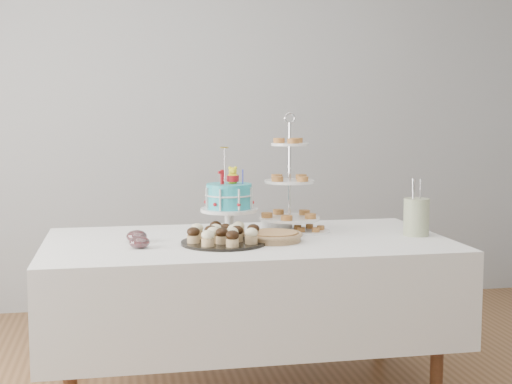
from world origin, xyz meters
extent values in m
cube|color=#A0A3A5|center=(0.00, 2.00, 1.35)|extent=(5.00, 0.04, 2.70)
cube|color=#A0A3A5|center=(0.00, -2.00, 1.35)|extent=(5.00, 0.04, 2.70)
cube|color=white|center=(0.00, 0.30, 0.55)|extent=(1.92, 1.02, 0.45)
cylinder|color=brown|center=(-0.82, -0.07, 0.34)|extent=(0.06, 0.06, 0.67)
cylinder|color=brown|center=(0.82, -0.07, 0.34)|extent=(0.06, 0.06, 0.67)
cylinder|color=brown|center=(-0.82, 0.67, 0.34)|extent=(0.06, 0.06, 0.67)
cylinder|color=brown|center=(0.82, 0.67, 0.34)|extent=(0.06, 0.06, 0.67)
cylinder|color=#2BADBB|center=(-0.07, 0.43, 0.97)|extent=(0.22, 0.22, 0.12)
torus|color=silver|center=(-0.07, 0.43, 0.97)|extent=(0.24, 0.24, 0.01)
cube|color=#B3131A|center=(-0.11, 0.41, 1.06)|extent=(0.02, 0.02, 0.07)
cylinder|color=#2F38C7|center=(0.00, 0.42, 1.06)|extent=(0.01, 0.01, 0.07)
cylinder|color=silver|center=(-0.09, 0.46, 1.11)|extent=(0.00, 0.00, 0.17)
cylinder|color=gold|center=(-0.09, 0.46, 1.20)|extent=(0.04, 0.04, 0.01)
cylinder|color=black|center=(-0.13, 0.19, 0.78)|extent=(0.40, 0.40, 0.01)
ellipsoid|color=black|center=(-0.21, 0.19, 0.83)|extent=(0.06, 0.06, 0.04)
ellipsoid|color=beige|center=(-0.05, 0.19, 0.83)|extent=(0.06, 0.06, 0.04)
cylinder|color=tan|center=(0.11, 0.22, 0.79)|extent=(0.26, 0.26, 0.03)
cylinder|color=#B17445|center=(0.11, 0.22, 0.81)|extent=(0.23, 0.23, 0.02)
torus|color=tan|center=(0.11, 0.22, 0.80)|extent=(0.28, 0.28, 0.02)
cylinder|color=silver|center=(0.25, 0.49, 1.05)|extent=(0.02, 0.02, 0.56)
cylinder|color=white|center=(0.25, 0.49, 0.84)|extent=(0.31, 0.31, 0.01)
cylinder|color=white|center=(0.25, 0.49, 1.03)|extent=(0.26, 0.26, 0.01)
cylinder|color=white|center=(0.25, 0.49, 1.22)|extent=(0.19, 0.19, 0.01)
torus|color=silver|center=(0.25, 0.49, 1.35)|extent=(0.06, 0.01, 0.06)
cylinder|color=white|center=(0.20, 0.53, 0.80)|extent=(0.16, 0.16, 0.06)
cylinder|color=white|center=(0.34, 0.44, 0.78)|extent=(0.21, 0.21, 0.01)
ellipsoid|color=silver|center=(-0.52, 0.16, 0.80)|extent=(0.09, 0.09, 0.06)
cylinder|color=#54070C|center=(-0.52, 0.16, 0.79)|extent=(0.06, 0.06, 0.03)
ellipsoid|color=silver|center=(-0.53, 0.32, 0.80)|extent=(0.10, 0.10, 0.06)
cylinder|color=#54070C|center=(-0.53, 0.32, 0.79)|extent=(0.07, 0.07, 0.03)
cylinder|color=beige|center=(0.84, 0.24, 0.86)|extent=(0.13, 0.13, 0.18)
cylinder|color=beige|center=(0.90, 0.27, 0.88)|extent=(0.01, 0.01, 0.10)
camera|label=1|loc=(-0.60, -3.03, 1.37)|focal=50.00mm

